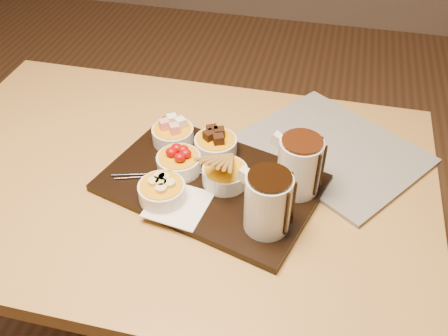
% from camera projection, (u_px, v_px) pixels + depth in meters
% --- Properties ---
extents(dining_table, '(1.20, 0.80, 0.75)m').
position_uv_depth(dining_table, '(173.00, 205.00, 1.21)').
color(dining_table, '#B98B44').
rests_on(dining_table, ground).
extents(serving_board, '(0.53, 0.42, 0.02)m').
position_uv_depth(serving_board, '(211.00, 183.00, 1.11)').
color(serving_board, black).
rests_on(serving_board, dining_table).
extents(napkin, '(0.14, 0.14, 0.00)m').
position_uv_depth(napkin, '(178.00, 205.00, 1.05)').
color(napkin, white).
rests_on(napkin, serving_board).
extents(bowl_marshmallows, '(0.10, 0.10, 0.04)m').
position_uv_depth(bowl_marshmallows, '(173.00, 135.00, 1.20)').
color(bowl_marshmallows, silver).
rests_on(bowl_marshmallows, serving_board).
extents(bowl_cake, '(0.10, 0.10, 0.04)m').
position_uv_depth(bowl_cake, '(216.00, 146.00, 1.17)').
color(bowl_cake, silver).
rests_on(bowl_cake, serving_board).
extents(bowl_strawberries, '(0.10, 0.10, 0.04)m').
position_uv_depth(bowl_strawberries, '(179.00, 163.00, 1.12)').
color(bowl_strawberries, silver).
rests_on(bowl_strawberries, serving_board).
extents(bowl_biscotti, '(0.10, 0.10, 0.04)m').
position_uv_depth(bowl_biscotti, '(225.00, 176.00, 1.09)').
color(bowl_biscotti, silver).
rests_on(bowl_biscotti, serving_board).
extents(bowl_bananas, '(0.10, 0.10, 0.04)m').
position_uv_depth(bowl_bananas, '(162.00, 192.00, 1.05)').
color(bowl_bananas, silver).
rests_on(bowl_bananas, serving_board).
extents(pitcher_dark_chocolate, '(0.11, 0.11, 0.13)m').
position_uv_depth(pitcher_dark_chocolate, '(268.00, 203.00, 0.96)').
color(pitcher_dark_chocolate, silver).
rests_on(pitcher_dark_chocolate, serving_board).
extents(pitcher_milk_chocolate, '(0.11, 0.11, 0.13)m').
position_uv_depth(pitcher_milk_chocolate, '(299.00, 166.00, 1.04)').
color(pitcher_milk_chocolate, silver).
rests_on(pitcher_milk_chocolate, serving_board).
extents(fondue_skewers, '(0.10, 0.26, 0.01)m').
position_uv_depth(fondue_skewers, '(169.00, 173.00, 1.12)').
color(fondue_skewers, silver).
rests_on(fondue_skewers, serving_board).
extents(newspaper, '(0.50, 0.49, 0.01)m').
position_uv_depth(newspaper, '(333.00, 149.00, 1.21)').
color(newspaper, beige).
rests_on(newspaper, dining_table).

